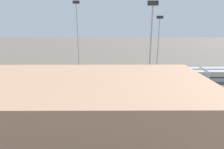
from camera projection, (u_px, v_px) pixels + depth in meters
ground_plane at (95, 79)px, 70.69m from camera, size 400.00×400.00×0.00m
track_bed_0 at (97, 71)px, 82.71m from camera, size 140.00×2.80×0.12m
track_bed_1 at (96, 74)px, 77.90m from camera, size 140.00×2.80×0.12m
track_bed_2 at (95, 77)px, 73.08m from camera, size 140.00×2.80×0.12m
track_bed_3 at (94, 81)px, 68.27m from camera, size 140.00×2.80×0.12m
track_bed_4 at (93, 86)px, 63.46m from camera, size 140.00×2.80×0.12m
track_bed_5 at (91, 91)px, 58.64m from camera, size 140.00×2.80×0.12m
train_on_track_2 at (107, 73)px, 72.58m from camera, size 119.80×3.06×3.80m
train_on_track_5 at (53, 85)px, 58.02m from camera, size 10.00×3.00×5.00m
train_on_track_3 at (105, 76)px, 67.76m from camera, size 119.80×3.06×3.80m
light_mast_0 at (159, 35)px, 81.71m from camera, size 2.80×0.70×23.48m
light_mast_2 at (77, 28)px, 80.99m from camera, size 2.80×0.70×29.51m
light_mast_3 at (151, 37)px, 51.65m from camera, size 2.80×0.70×26.31m
maintenance_shed at (57, 116)px, 30.57m from camera, size 48.57×21.05×12.33m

